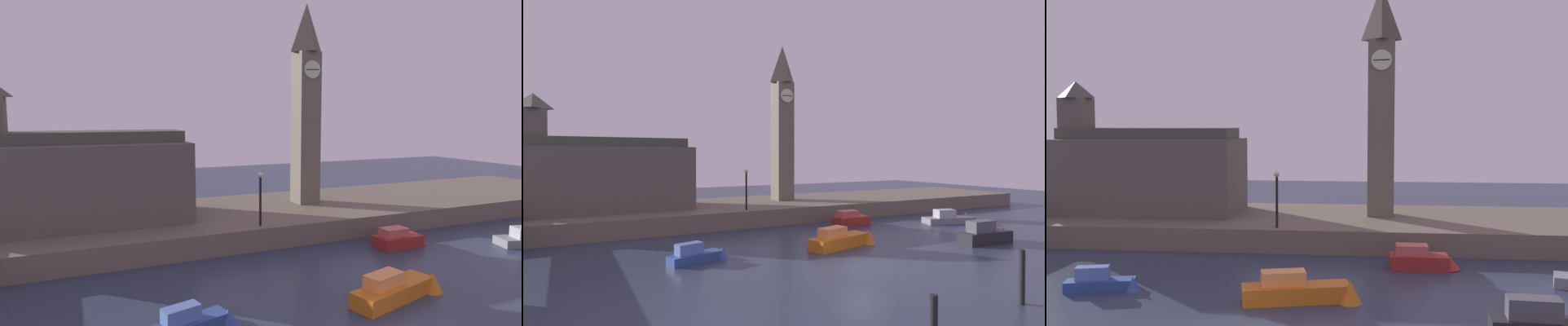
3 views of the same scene
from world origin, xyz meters
The scene contains 7 objects.
far_embankment centered at (0.00, 20.00, 0.75)m, with size 70.00×12.00×1.50m, color #6B6051.
clock_tower centered at (6.00, 20.62, 9.99)m, with size 2.04×2.10×16.37m.
parliament_hall centered at (-11.45, 20.54, 4.61)m, with size 13.43×6.77×9.76m.
streetlamp centered at (-0.61, 14.90, 3.76)m, with size 0.36×0.36×3.59m.
boat_patrol_orange centered at (2.37, 4.60, 0.50)m, with size 5.76×2.56×1.59m.
boat_tour_blue centered at (-7.55, 5.47, 0.39)m, with size 3.90×1.81×1.27m.
boat_dinghy_red centered at (8.27, 11.28, 0.51)m, with size 3.92×1.57×1.35m.
Camera 1 is at (-12.05, -11.42, 8.87)m, focal length 30.19 mm.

